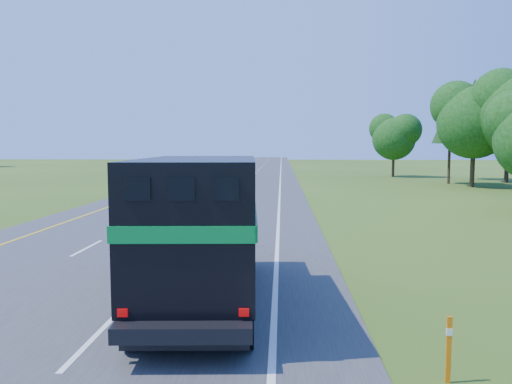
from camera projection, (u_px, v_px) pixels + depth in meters
The scene contains 6 objects.
road at pixel (224, 186), 48.96m from camera, with size 15.00×260.00×0.04m, color #38383A.
lane_markings at pixel (224, 186), 48.96m from camera, with size 11.15×260.00×0.01m.
horse_truck at pixel (203, 226), 12.34m from camera, with size 3.05×8.35×3.63m.
white_suv at pixel (174, 182), 43.47m from camera, with size 2.80×6.08×1.69m, color white.
far_car at pixel (241, 159), 118.42m from camera, with size 2.10×5.22×1.78m, color silver.
delineator at pixel (449, 347), 8.30m from camera, with size 0.09×0.05×1.14m.
Camera 1 is at (5.66, 1.42, 3.95)m, focal length 35.00 mm.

